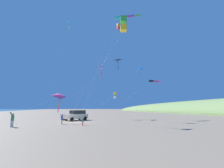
{
  "coord_description": "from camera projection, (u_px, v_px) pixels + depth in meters",
  "views": [
    {
      "loc": [
        1.07,
        24.75,
        2.28
      ],
      "look_at": [
        -6.97,
        -2.18,
        6.99
      ],
      "focal_mm": 23.01,
      "sensor_mm": 36.0,
      "label": 1
    }
  ],
  "objects": [
    {
      "name": "kite_delta_yellow_midlevel",
      "position": [
        140.0,
        69.0,
        33.22
      ],
      "size": [
        13.17,
        1.36,
        11.64
      ],
      "color": "blue",
      "rests_on": "ground_plane"
    },
    {
      "name": "cooler_box",
      "position": [
        63.0,
        119.0,
        27.01
      ],
      "size": [
        0.62,
        0.42,
        0.42
      ],
      "color": "black",
      "rests_on": "ground_plane"
    },
    {
      "name": "person_adult_flyer",
      "position": [
        12.0,
        119.0,
        17.54
      ],
      "size": [
        0.57,
        0.46,
        1.79
      ],
      "color": "silver",
      "rests_on": "ground_plane"
    },
    {
      "name": "kite_delta_small_distant",
      "position": [
        59.0,
        96.0,
        23.43
      ],
      "size": [
        8.88,
        5.27,
        4.76
      ],
      "color": "#EF4C93",
      "rests_on": "ground_plane"
    },
    {
      "name": "person_child_green_jacket",
      "position": [
        83.0,
        121.0,
        19.0
      ],
      "size": [
        0.27,
        0.35,
        1.16
      ],
      "color": "#B72833",
      "rests_on": "ground_plane"
    },
    {
      "name": "kite_delta_long_streamer_left",
      "position": [
        101.0,
        67.0,
        35.96
      ],
      "size": [
        10.07,
        4.26,
        12.95
      ],
      "color": "#EF4C93",
      "rests_on": "ground_plane"
    },
    {
      "name": "parked_car",
      "position": [
        76.0,
        115.0,
        27.1
      ],
      "size": [
        4.63,
        3.84,
        1.85
      ],
      "color": "beige",
      "rests_on": "ground_plane"
    },
    {
      "name": "kite_box_rainbow_low_near",
      "position": [
        123.0,
        24.0,
        20.21
      ],
      "size": [
        7.89,
        2.89,
        15.04
      ],
      "color": "green",
      "rests_on": "ground_plane"
    },
    {
      "name": "kite_box_striped_overhead",
      "position": [
        118.0,
        27.0,
        32.97
      ],
      "size": [
        9.14,
        9.07,
        21.46
      ],
      "color": "orange",
      "rests_on": "ground_plane"
    },
    {
      "name": "kite_delta_orange_high_right",
      "position": [
        118.0,
        60.0,
        30.12
      ],
      "size": [
        14.46,
        4.98,
        12.69
      ],
      "color": "black",
      "rests_on": "ground_plane"
    },
    {
      "name": "kite_box_purple_drifting",
      "position": [
        115.0,
        95.0,
        30.53
      ],
      "size": [
        9.55,
        2.97,
        5.58
      ],
      "color": "yellow",
      "rests_on": "ground_plane"
    },
    {
      "name": "kite_delta_white_trailing",
      "position": [
        70.0,
        22.0,
        29.26
      ],
      "size": [
        3.79,
        2.02,
        19.98
      ],
      "color": "#1EB7C6",
      "rests_on": "ground_plane"
    },
    {
      "name": "kite_windsock_black_fish_shape",
      "position": [
        124.0,
        17.0,
        27.7
      ],
      "size": [
        11.04,
        2.39,
        19.92
      ],
      "color": "#1EB7C6",
      "rests_on": "ground_plane"
    },
    {
      "name": "ground_plane",
      "position": [
        75.0,
        122.0,
        23.32
      ],
      "size": [
        600.0,
        600.0,
        0.0
      ],
      "primitive_type": "plane",
      "color": "#756654"
    },
    {
      "name": "kite_windsock_blue_topmost",
      "position": [
        154.0,
        81.0,
        31.23
      ],
      "size": [
        16.36,
        6.37,
        8.26
      ],
      "color": "black",
      "rests_on": "ground_plane"
    },
    {
      "name": "person_child_grey_jacket",
      "position": [
        62.0,
        119.0,
        20.5
      ],
      "size": [
        0.42,
        0.5,
        1.45
      ],
      "color": "silver",
      "rests_on": "ground_plane"
    }
  ]
}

